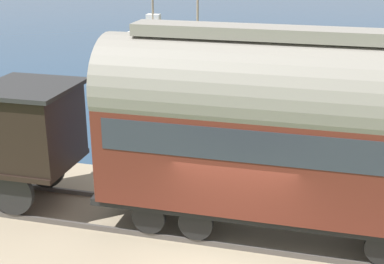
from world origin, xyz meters
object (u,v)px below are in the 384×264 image
at_px(sailboat_white, 153,36).
at_px(sailboat_blue, 197,76).
at_px(sailboat_yellow, 154,24).
at_px(passenger_coach, 296,127).

distance_m(sailboat_white, sailboat_blue, 11.99).
height_order(sailboat_blue, sailboat_yellow, sailboat_yellow).
xyz_separation_m(passenger_coach, sailboat_white, (23.54, 11.02, -2.52)).
bearing_deg(sailboat_yellow, sailboat_white, -163.45).
distance_m(passenger_coach, sailboat_yellow, 31.41).
distance_m(sailboat_blue, sailboat_yellow, 17.28).
relative_size(passenger_coach, sailboat_yellow, 1.04).
relative_size(passenger_coach, sailboat_white, 1.56).
relative_size(passenger_coach, sailboat_blue, 1.59).
distance_m(passenger_coach, sailboat_white, 26.11).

